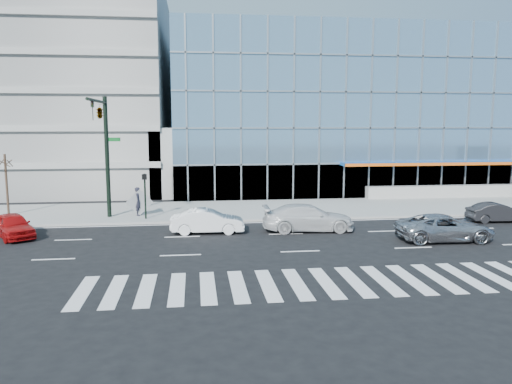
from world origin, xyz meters
TOP-DOWN VIEW (x-y plane):
  - ground at (0.00, 0.00)m, footprint 160.00×160.00m
  - sidewalk at (0.00, 8.00)m, footprint 120.00×8.00m
  - theatre_building at (14.00, 26.00)m, footprint 42.00×26.00m
  - parking_garage at (-20.00, 26.00)m, footprint 24.00×24.00m
  - ramp_block at (-6.00, 18.00)m, footprint 6.00×8.00m
  - tower_backdrop at (-30.00, 70.00)m, footprint 14.00×14.00m
  - traffic_signal at (-11.00, 4.57)m, footprint 1.14×5.74m
  - ped_signal_post at (-8.50, 4.94)m, footprint 0.30×0.33m
  - street_tree_near at (-18.00, 7.50)m, footprint 1.10×1.10m
  - silver_suv at (8.39, -2.70)m, footprint 5.35×2.64m
  - white_suv at (1.49, 0.73)m, footprint 5.57×2.45m
  - white_sedan at (-4.54, 0.84)m, footprint 4.36×1.68m
  - dark_sedan at (14.39, 1.80)m, footprint 3.87×1.52m
  - red_sedan at (-15.51, 1.03)m, footprint 3.59×4.28m
  - pedestrian at (-9.08, 6.26)m, footprint 0.56×0.76m
  - tilted_panel at (-9.00, 6.17)m, footprint 1.82×0.41m

SIDE VIEW (x-z plane):
  - ground at x=0.00m, z-range 0.00..0.00m
  - sidewalk at x=0.00m, z-range 0.00..0.15m
  - dark_sedan at x=14.39m, z-range 0.00..1.26m
  - red_sedan at x=-15.51m, z-range 0.00..1.38m
  - white_sedan at x=-4.54m, z-range 0.00..1.42m
  - silver_suv at x=8.39m, z-range 0.00..1.46m
  - white_suv at x=1.49m, z-range 0.00..1.59m
  - tilted_panel at x=-9.00m, z-range 0.15..1.99m
  - pedestrian at x=-9.08m, z-range 0.15..2.09m
  - ped_signal_post at x=-8.50m, z-range 0.64..3.64m
  - ramp_block at x=-6.00m, z-range 0.00..6.00m
  - street_tree_near at x=-18.00m, z-range 1.66..5.89m
  - traffic_signal at x=-11.00m, z-range 2.16..10.16m
  - theatre_building at x=14.00m, z-range 0.00..15.00m
  - parking_garage at x=-20.00m, z-range 0.00..20.00m
  - tower_backdrop at x=-30.00m, z-range 0.00..48.00m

